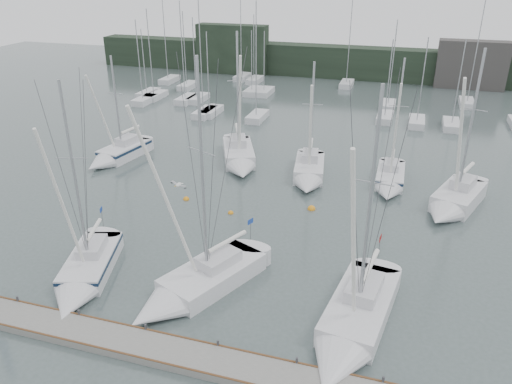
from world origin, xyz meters
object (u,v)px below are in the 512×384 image
Objects in this scene: sailboat_mid_e at (452,204)px; buoy_c at (186,199)px; sailboat_mid_d at (390,181)px; sailboat_mid_b at (240,159)px; sailboat_mid_a at (116,155)px; sailboat_near_left at (84,277)px; sailboat_mid_c at (309,175)px; buoy_b at (311,209)px; buoy_a at (231,213)px; sailboat_near_right at (350,331)px; sailboat_near_center at (188,290)px.

sailboat_mid_e is 21.01m from buoy_c.
sailboat_mid_b is at bearing 175.70° from sailboat_mid_d.
sailboat_mid_a is 25.80m from sailboat_mid_d.
sailboat_mid_c is at bearing 46.06° from sailboat_near_left.
sailboat_mid_e is (4.91, -3.19, 0.11)m from sailboat_mid_d.
sailboat_mid_b reaches higher than buoy_b.
sailboat_near_left is 26.13× the size of buoy_c.
sailboat_mid_c is 0.96× the size of sailboat_mid_d.
sailboat_near_left reaches higher than buoy_a.
buoy_b is at bearing -3.24° from sailboat_mid_a.
buoy_a is at bearing -156.57° from buoy_b.
sailboat_near_left is 1.13× the size of sailboat_mid_d.
buoy_a is (5.28, 11.31, -0.53)m from sailboat_near_left.
sailboat_near_right reaches higher than sailboat_mid_a.
buoy_a is 6.34m from buoy_b.
sailboat_mid_b is 10.91m from buoy_b.
sailboat_mid_a reaches higher than buoy_b.
sailboat_near_center is (6.53, 0.59, -0.00)m from sailboat_near_left.
sailboat_mid_c is 17.69× the size of buoy_b.
sailboat_mid_d is 23.21× the size of buoy_c.
sailboat_near_center is at bearing -112.26° from sailboat_mid_e.
sailboat_mid_b is at bearing 77.82° from buoy_c.
sailboat_mid_c is at bearing 60.62° from buoy_a.
sailboat_near_right reaches higher than sailboat_near_left.
sailboat_mid_c is at bearing 11.98° from sailboat_mid_a.
buoy_a is at bearing -128.23° from sailboat_mid_c.
sailboat_near_center is 18.91m from sailboat_mid_c.
buoy_b is 1.25× the size of buoy_c.
sailboat_mid_c is at bearing -174.73° from sailboat_mid_d.
sailboat_mid_a reaches higher than buoy_a.
buoy_b is at bearing -84.63° from sailboat_mid_c.
buoy_b is (-5.54, -6.08, -0.53)m from sailboat_mid_d.
buoy_a is (-4.45, -7.91, -0.60)m from sailboat_mid_c.
buoy_b is at bearing -132.81° from sailboat_mid_d.
sailboat_mid_e is at bearing 20.74° from sailboat_near_left.
buoy_c is at bearing -172.73° from buoy_b.
sailboat_near_center is 1.37× the size of sailboat_mid_a.
buoy_b is at bearing 23.43° from buoy_a.
sailboat_mid_a is at bearing -177.22° from sailboat_mid_d.
sailboat_near_right reaches higher than sailboat_mid_c.
sailboat_near_left reaches higher than buoy_c.
sailboat_mid_c reaches higher than buoy_b.
sailboat_near_center is at bearing -176.35° from sailboat_near_right.
sailboat_mid_b is at bearing 65.35° from sailboat_near_left.
sailboat_mid_c is at bearing 115.88° from sailboat_near_right.
sailboat_mid_c is 0.84× the size of sailboat_mid_e.
buoy_a is (2.51, -9.53, -0.62)m from sailboat_mid_b.
sailboat_mid_a is 21.59× the size of buoy_c.
sailboat_near_right reaches higher than buoy_b.
sailboat_near_left is 29.82× the size of buoy_a.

